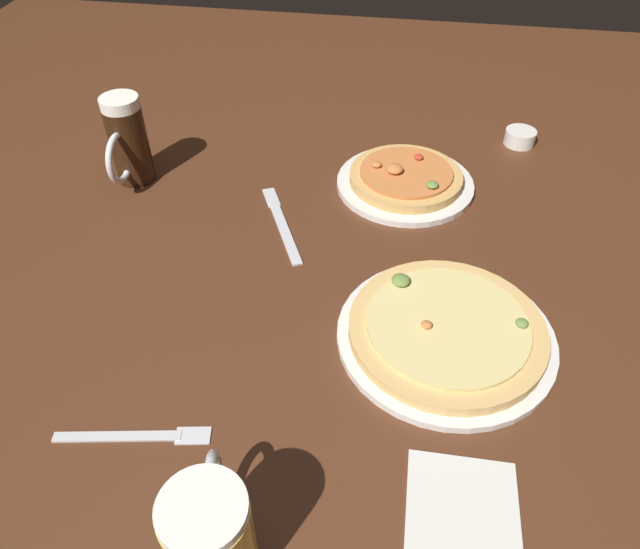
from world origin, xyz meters
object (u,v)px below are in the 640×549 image
beer_mug_amber (211,537)px  napkin_folded (463,519)px  pizza_plate_near (446,332)px  pizza_plate_far (405,180)px  ramekin_sauce (520,137)px  knife_right (281,223)px  beer_mug_dark (127,142)px  fork_left (136,436)px

beer_mug_amber → napkin_folded: beer_mug_amber is taller
pizza_plate_near → napkin_folded: size_ratio=1.99×
pizza_plate_far → ramekin_sauce: bearing=40.9°
pizza_plate_near → knife_right: (-0.29, 0.23, -0.01)m
beer_mug_dark → knife_right: 0.34m
pizza_plate_far → beer_mug_dark: size_ratio=1.54×
pizza_plate_far → napkin_folded: size_ratio=1.66×
beer_mug_dark → ramekin_sauce: size_ratio=2.66×
ramekin_sauce → fork_left: size_ratio=0.32×
ramekin_sauce → fork_left: bearing=-123.3°
pizza_plate_far → napkin_folded: bearing=-81.1°
knife_right → pizza_plate_far: bearing=36.1°
pizza_plate_near → ramekin_sauce: size_ratio=4.93×
beer_mug_amber → napkin_folded: bearing=19.6°
ramekin_sauce → napkin_folded: (-0.13, -0.86, -0.01)m
fork_left → knife_right: 0.47m
beer_mug_amber → knife_right: 0.60m
pizza_plate_near → knife_right: pizza_plate_near is taller
pizza_plate_far → fork_left: 0.68m
pizza_plate_far → beer_mug_dark: beer_mug_dark is taller
knife_right → fork_left: bearing=-101.1°
beer_mug_dark → knife_right: size_ratio=0.79×
pizza_plate_far → beer_mug_dark: (-0.52, -0.06, 0.07)m
pizza_plate_near → beer_mug_amber: size_ratio=2.21×
beer_mug_amber → knife_right: beer_mug_amber is taller
ramekin_sauce → knife_right: 0.57m
pizza_plate_near → pizza_plate_far: pizza_plate_far is taller
pizza_plate_far → napkin_folded: pizza_plate_far is taller
pizza_plate_far → ramekin_sauce: (0.23, 0.20, -0.00)m
ramekin_sauce → pizza_plate_near: bearing=-104.5°
pizza_plate_near → beer_mug_dark: beer_mug_dark is taller
knife_right → pizza_plate_near: bearing=-38.3°
pizza_plate_near → knife_right: bearing=141.7°
beer_mug_amber → ramekin_sauce: 1.03m
pizza_plate_near → knife_right: size_ratio=1.46×
pizza_plate_far → beer_mug_amber: 0.77m
beer_mug_amber → fork_left: beer_mug_amber is taller
beer_mug_dark → beer_mug_amber: size_ratio=1.19×
beer_mug_amber → ramekin_sauce: beer_mug_amber is taller
pizza_plate_near → beer_mug_amber: bearing=-123.0°
ramekin_sauce → knife_right: ramekin_sauce is taller
beer_mug_amber → pizza_plate_far: bearing=78.3°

